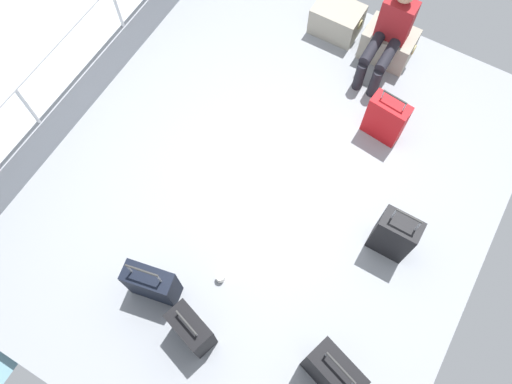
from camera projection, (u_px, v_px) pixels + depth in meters
The scene contains 13 objects.
ground_plane at pixel (266, 187), 5.17m from camera, with size 4.40×5.20×0.06m, color gray.
gunwale_port at pixel (90, 85), 5.36m from camera, with size 0.06×5.20×0.45m, color gray.
railing_port at pixel (72, 50), 4.85m from camera, with size 0.04×4.20×1.02m.
sea_wake at pixel (11, 63), 6.17m from camera, with size 12.00×12.00×0.01m.
cargo_crate_0 at pixel (337, 19), 5.78m from camera, with size 0.58×0.40×0.36m.
cargo_crate_1 at pixel (388, 44), 5.62m from camera, with size 0.59×0.39×0.39m.
passenger_seated at pixel (390, 32), 5.21m from camera, with size 0.34×0.66×1.09m.
suitcase_0 at pixel (386, 119), 5.14m from camera, with size 0.42×0.23×0.67m.
suitcase_1 at pixel (152, 284), 4.47m from camera, with size 0.48×0.28×0.74m.
suitcase_2 at pixel (192, 330), 4.30m from camera, with size 0.43×0.32×0.67m.
suitcase_3 at pixel (332, 372), 4.10m from camera, with size 0.50×0.36×0.82m.
suitcase_4 at pixel (394, 235), 4.60m from camera, with size 0.37×0.23×0.82m.
paper_cup at pixel (220, 278), 4.71m from camera, with size 0.08×0.08×0.10m, color white.
Camera 1 is at (0.96, -1.86, 4.69)m, focal length 35.32 mm.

